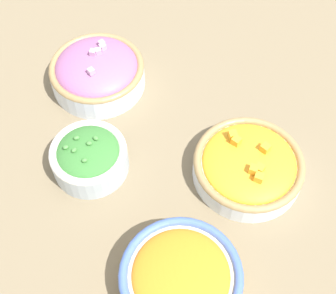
{
  "coord_description": "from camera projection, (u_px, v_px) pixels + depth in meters",
  "views": [
    {
      "loc": [
        0.36,
        -0.15,
        0.62
      ],
      "look_at": [
        0.0,
        0.0,
        0.03
      ],
      "focal_mm": 50.0,
      "sensor_mm": 36.0,
      "label": 1
    }
  ],
  "objects": [
    {
      "name": "bowl_red_onion",
      "position": [
        97.0,
        71.0,
        0.79
      ],
      "size": [
        0.16,
        0.16,
        0.07
      ],
      "color": "silver",
      "rests_on": "ground_plane"
    },
    {
      "name": "bowl_carrots",
      "position": [
        181.0,
        279.0,
        0.6
      ],
      "size": [
        0.16,
        0.16,
        0.06
      ],
      "color": "beige",
      "rests_on": "ground_plane"
    },
    {
      "name": "bowl_squash",
      "position": [
        248.0,
        165.0,
        0.7
      ],
      "size": [
        0.17,
        0.17,
        0.06
      ],
      "color": "silver",
      "rests_on": "ground_plane"
    },
    {
      "name": "ground_plane",
      "position": [
        168.0,
        157.0,
        0.73
      ],
      "size": [
        3.0,
        3.0,
        0.0
      ],
      "primitive_type": "plane",
      "color": "#75664C"
    },
    {
      "name": "bowl_broccoli",
      "position": [
        89.0,
        156.0,
        0.7
      ],
      "size": [
        0.12,
        0.12,
        0.06
      ],
      "color": "#B2C1CC",
      "rests_on": "ground_plane"
    }
  ]
}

